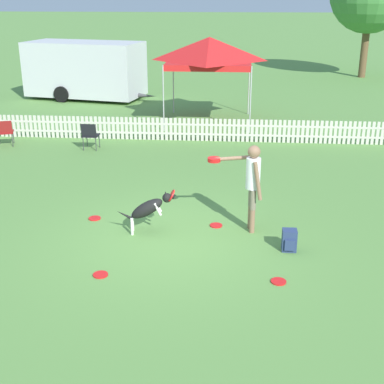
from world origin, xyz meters
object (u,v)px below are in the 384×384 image
(folding_chair_green_right, at_px, (4,131))
(handler_person, at_px, (250,177))
(frisbee_midfield, at_px, (95,218))
(folding_chair_center, at_px, (90,134))
(frisbee_near_dog, at_px, (278,281))
(leaping_dog, at_px, (149,208))
(frisbee_near_handler, at_px, (100,275))
(canopy_tent_main, at_px, (209,52))
(equipment_trailer, at_px, (85,69))
(backpack_on_grass, at_px, (289,240))
(frisbee_far_scatter, at_px, (216,225))

(folding_chair_green_right, bearing_deg, handler_person, 124.75)
(frisbee_midfield, relative_size, folding_chair_center, 0.31)
(frisbee_near_dog, xyz_separation_m, frisbee_midfield, (-3.68, 2.32, 0.00))
(leaping_dog, distance_m, frisbee_near_handler, 1.93)
(leaping_dog, distance_m, frisbee_midfield, 1.48)
(handler_person, bearing_deg, canopy_tent_main, 0.32)
(handler_person, distance_m, folding_chair_center, 7.17)
(leaping_dog, distance_m, folding_chair_center, 6.30)
(handler_person, bearing_deg, frisbee_near_handler, 121.55)
(frisbee_near_dog, distance_m, equipment_trailer, 17.32)
(frisbee_midfield, bearing_deg, backpack_on_grass, -16.14)
(backpack_on_grass, relative_size, folding_chair_green_right, 0.50)
(leaping_dog, xyz_separation_m, folding_chair_center, (-2.70, 5.69, -0.03))
(frisbee_near_handler, xyz_separation_m, frisbee_near_dog, (2.98, 0.02, 0.00))
(frisbee_near_handler, relative_size, folding_chair_green_right, 0.31)
(frisbee_midfield, height_order, backpack_on_grass, backpack_on_grass)
(handler_person, xyz_separation_m, frisbee_near_dog, (0.46, -2.02, -1.10))
(frisbee_midfield, relative_size, folding_chair_green_right, 0.31)
(frisbee_midfield, distance_m, canopy_tent_main, 9.61)
(frisbee_far_scatter, height_order, equipment_trailer, equipment_trailer)
(leaping_dog, distance_m, backpack_on_grass, 2.76)
(leaping_dog, bearing_deg, frisbee_near_dog, 46.44)
(frisbee_near_handler, distance_m, equipment_trailer, 16.28)
(handler_person, xyz_separation_m, leaping_dog, (-1.95, -0.27, -0.59))
(backpack_on_grass, bearing_deg, folding_chair_green_right, 141.47)
(folding_chair_center, relative_size, canopy_tent_main, 0.27)
(handler_person, distance_m, frisbee_midfield, 3.41)
(frisbee_midfield, xyz_separation_m, canopy_tent_main, (1.91, 9.08, 2.49))
(backpack_on_grass, distance_m, canopy_tent_main, 10.67)
(frisbee_near_handler, height_order, backpack_on_grass, backpack_on_grass)
(frisbee_near_handler, bearing_deg, frisbee_near_dog, 0.43)
(frisbee_near_handler, distance_m, folding_chair_center, 7.78)
(folding_chair_green_right, bearing_deg, frisbee_midfield, 110.01)
(handler_person, height_order, frisbee_far_scatter, handler_person)
(folding_chair_green_right, height_order, equipment_trailer, equipment_trailer)
(frisbee_midfield, xyz_separation_m, equipment_trailer, (-3.76, 13.27, 1.28))
(folding_chair_center, bearing_deg, frisbee_far_scatter, 128.72)
(folding_chair_green_right, bearing_deg, equipment_trailer, -110.83)
(frisbee_far_scatter, distance_m, canopy_tent_main, 9.59)
(frisbee_midfield, xyz_separation_m, frisbee_far_scatter, (2.56, -0.15, 0.00))
(frisbee_midfield, relative_size, backpack_on_grass, 0.62)
(frisbee_midfield, bearing_deg, frisbee_near_handler, -73.29)
(frisbee_near_handler, bearing_deg, canopy_tent_main, 83.94)
(leaping_dog, distance_m, frisbee_far_scatter, 1.45)
(backpack_on_grass, bearing_deg, folding_chair_center, 130.62)
(frisbee_far_scatter, bearing_deg, backpack_on_grass, -35.58)
(folding_chair_green_right, bearing_deg, canopy_tent_main, -166.10)
(frisbee_near_handler, xyz_separation_m, frisbee_far_scatter, (1.86, 2.18, 0.00))
(frisbee_near_dog, bearing_deg, leaping_dog, 144.04)
(frisbee_near_dog, xyz_separation_m, backpack_on_grass, (0.27, 1.17, 0.19))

